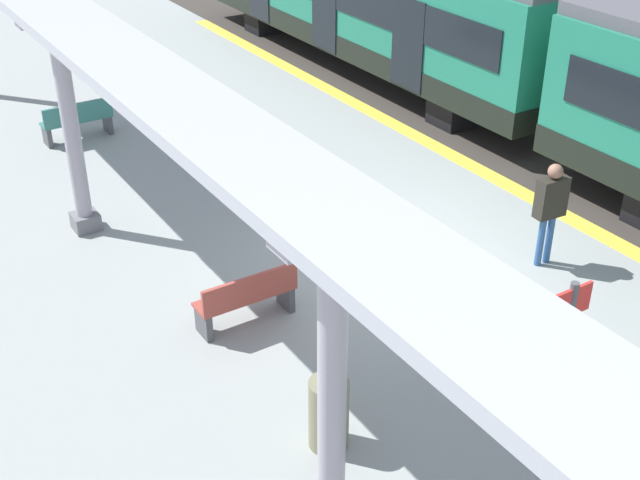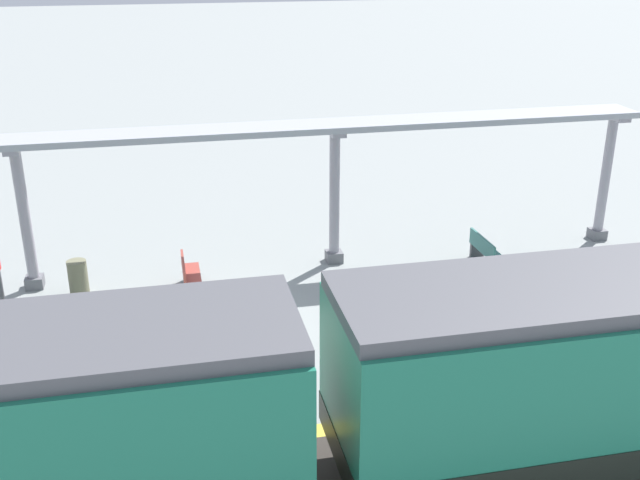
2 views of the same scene
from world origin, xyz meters
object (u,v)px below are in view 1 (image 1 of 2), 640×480
object	(u,v)px
canopy_pillar_third	(332,396)
passenger_waiting_near_edge	(551,203)
trash_bin	(329,414)
canopy_pillar_second	(71,128)
bench_far_end	(247,298)
platform_info_sign	(564,347)
bench_near_end	(78,121)

from	to	relation	value
canopy_pillar_third	passenger_waiting_near_edge	distance (m)	6.58
canopy_pillar_third	trash_bin	xyz separation A→B (m)	(-0.72, -1.16, -1.43)
canopy_pillar_second	canopy_pillar_third	size ratio (longest dim) A/B	1.00
bench_far_end	trash_bin	xyz separation A→B (m)	(0.35, 2.70, 0.02)
canopy_pillar_second	platform_info_sign	world-z (taller)	canopy_pillar_second
canopy_pillar_third	bench_near_end	bearing A→B (deg)	-95.72
bench_near_end	trash_bin	distance (m)	10.66
trash_bin	bench_near_end	bearing A→B (deg)	-92.50
canopy_pillar_third	trash_bin	world-z (taller)	canopy_pillar_third
canopy_pillar_second	platform_info_sign	xyz separation A→B (m)	(-3.05, 8.02, -0.57)
passenger_waiting_near_edge	bench_far_end	bearing A→B (deg)	-12.46
trash_bin	canopy_pillar_second	bearing A→B (deg)	-83.89
canopy_pillar_third	bench_far_end	bearing A→B (deg)	-105.48
canopy_pillar_second	canopy_pillar_third	world-z (taller)	same
platform_info_sign	bench_near_end	bearing A→B (deg)	-81.12
passenger_waiting_near_edge	bench_near_end	bearing A→B (deg)	-62.39
platform_info_sign	passenger_waiting_near_edge	distance (m)	4.10
trash_bin	platform_info_sign	size ratio (longest dim) A/B	0.42
bench_near_end	bench_far_end	xyz separation A→B (m)	(0.11, 7.95, 0.00)
platform_info_sign	passenger_waiting_near_edge	xyz separation A→B (m)	(-2.85, -2.94, -0.22)
canopy_pillar_third	platform_info_sign	bearing A→B (deg)	177.32
bench_near_end	bench_far_end	world-z (taller)	same
canopy_pillar_third	trash_bin	bearing A→B (deg)	-121.71
bench_near_end	bench_far_end	size ratio (longest dim) A/B	1.01
canopy_pillar_second	bench_near_end	world-z (taller)	canopy_pillar_second
canopy_pillar_second	trash_bin	world-z (taller)	canopy_pillar_second
bench_far_end	passenger_waiting_near_edge	bearing A→B (deg)	167.54
canopy_pillar_third	platform_info_sign	xyz separation A→B (m)	(-3.05, 0.14, -0.57)
canopy_pillar_second	platform_info_sign	bearing A→B (deg)	110.85
canopy_pillar_third	trash_bin	distance (m)	1.98
bench_far_end	bench_near_end	bearing A→B (deg)	-90.82
platform_info_sign	bench_far_end	bearing A→B (deg)	-63.68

